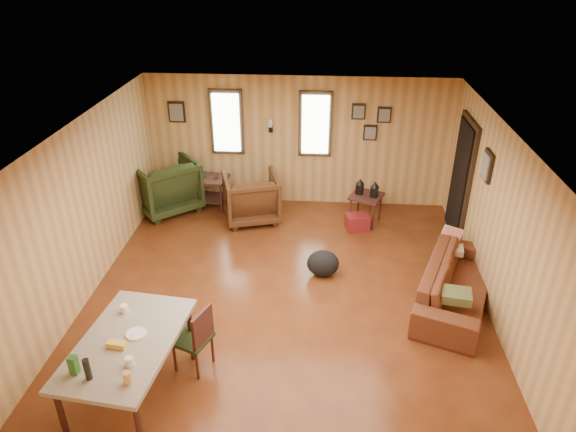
% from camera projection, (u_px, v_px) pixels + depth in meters
% --- Properties ---
extents(room, '(5.54, 6.04, 2.44)m').
position_uv_depth(room, '(300.00, 211.00, 6.94)').
color(room, brown).
rests_on(room, ground).
extents(sofa, '(1.31, 2.16, 0.81)m').
position_uv_depth(sofa, '(458.00, 278.00, 6.93)').
color(sofa, brown).
rests_on(sofa, ground).
extents(recliner_brown, '(1.12, 1.08, 0.94)m').
position_uv_depth(recliner_brown, '(251.00, 195.00, 9.05)').
color(recliner_brown, '#4A2B16').
rests_on(recliner_brown, ground).
extents(recliner_green, '(1.44, 1.43, 1.08)m').
position_uv_depth(recliner_green, '(165.00, 183.00, 9.35)').
color(recliner_green, '#283719').
rests_on(recliner_green, ground).
extents(end_table, '(0.63, 0.58, 0.73)m').
position_uv_depth(end_table, '(212.00, 187.00, 9.51)').
color(end_table, '#482420').
rests_on(end_table, ground).
extents(side_table, '(0.67, 0.67, 0.82)m').
position_uv_depth(side_table, '(367.00, 194.00, 8.90)').
color(side_table, '#482420').
rests_on(side_table, ground).
extents(cooler, '(0.44, 0.35, 0.28)m').
position_uv_depth(cooler, '(357.00, 222.00, 8.87)').
color(cooler, maroon).
rests_on(cooler, ground).
extents(backpack, '(0.57, 0.49, 0.41)m').
position_uv_depth(backpack, '(323.00, 263.00, 7.60)').
color(backpack, black).
rests_on(backpack, ground).
extents(sofa_pillows, '(0.58, 1.61, 0.33)m').
position_uv_depth(sofa_pillows, '(453.00, 267.00, 7.01)').
color(sofa_pillows, '#575E34').
rests_on(sofa_pillows, sofa).
extents(dining_table, '(1.12, 1.68, 1.04)m').
position_uv_depth(dining_table, '(127.00, 347.00, 5.28)').
color(dining_table, gray).
rests_on(dining_table, ground).
extents(dining_chair, '(0.50, 0.50, 0.85)m').
position_uv_depth(dining_chair, '(196.00, 336.00, 5.80)').
color(dining_chair, '#283719').
rests_on(dining_chair, ground).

